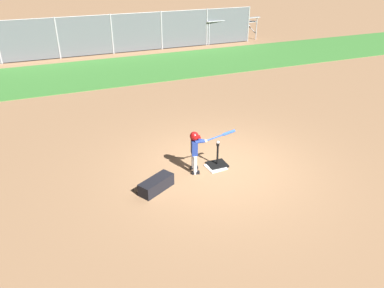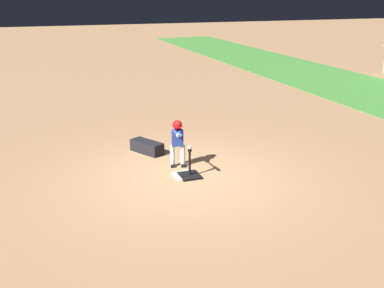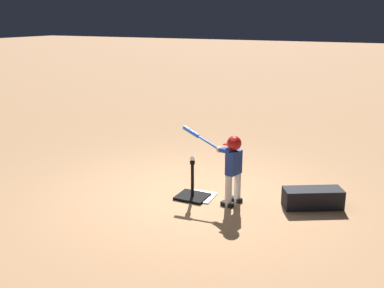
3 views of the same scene
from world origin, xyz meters
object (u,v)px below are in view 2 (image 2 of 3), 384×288
baseball (190,148)px  equipment_bag (147,147)px  batter_child (178,138)px  batting_tee (190,173)px

baseball → equipment_bag: (-1.71, -0.47, -0.49)m
batter_child → baseball: size_ratio=14.11×
batting_tee → equipment_bag: (-1.71, -0.47, 0.07)m
baseball → equipment_bag: size_ratio=0.09×
batting_tee → baseball: (0.00, 0.00, 0.56)m
batter_child → equipment_bag: batter_child is taller
equipment_bag → batter_child: bearing=-9.7°
baseball → equipment_bag: bearing=-164.6°
batting_tee → batter_child: size_ratio=0.57×
batting_tee → baseball: 0.56m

